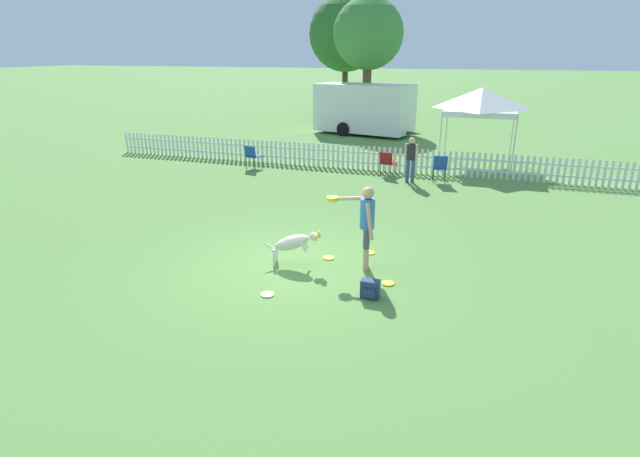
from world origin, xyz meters
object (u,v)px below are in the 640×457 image
Objects in this scene: frisbee_far_scatter at (267,294)px; backpack_on_grass at (370,289)px; handler_person at (365,218)px; frisbee_near_dog at (388,283)px; leaping_dog at (293,243)px; folding_chair_green_right at (252,155)px; spectator_standing at (411,156)px; tree_left_grove at (368,34)px; canopy_tent_main at (481,101)px; folding_chair_blue_left at (440,166)px; frisbee_midfield at (329,258)px; frisbee_near_handler at (369,253)px; equipment_trailer at (364,108)px; folding_chair_center at (387,161)px; tree_right_grove at (346,34)px.

backpack_on_grass is (1.73, 0.48, 0.15)m from frisbee_far_scatter.
frisbee_near_dog is (0.60, -0.55, -1.03)m from handler_person.
folding_chair_green_right is (-4.59, 7.67, 0.03)m from leaping_dog.
spectator_standing is 0.21× the size of tree_left_grove.
canopy_tent_main is (1.32, 11.83, 2.17)m from backpack_on_grass.
handler_person is 1.84× the size of folding_chair_blue_left.
tree_left_grove is (-3.91, 19.53, 4.90)m from frisbee_midfield.
canopy_tent_main is (3.09, 10.92, 1.86)m from leaping_dog.
folding_chair_blue_left reaches higher than backpack_on_grass.
handler_person is 5.07× the size of backpack_on_grass.
handler_person reaches higher than frisbee_near_handler.
frisbee_far_scatter is at bearing -164.43° from backpack_on_grass.
equipment_trailer is at bearing -71.37° from folding_chair_blue_left.
equipment_trailer is at bearing -61.45° from spectator_standing.
folding_chair_center is 0.11× the size of tree_right_grove.
spectator_standing is (-0.60, 8.31, 0.71)m from backpack_on_grass.
folding_chair_blue_left is (0.30, 8.60, 0.38)m from backpack_on_grass.
spectator_standing is at bearing 94.15° from backpack_on_grass.
frisbee_midfield is 0.29× the size of folding_chair_center.
handler_person reaches higher than backpack_on_grass.
frisbee_midfield is at bearing 150.13° from frisbee_near_dog.
tree_right_grove is (-6.09, 26.48, 5.09)m from frisbee_far_scatter.
equipment_trailer is (-3.24, 16.23, 1.30)m from frisbee_midfield.
folding_chair_green_right reaches higher than leaping_dog.
folding_chair_center is at bearing 167.50° from leaping_dog.
folding_chair_blue_left reaches higher than leaping_dog.
spectator_standing is at bearing -54.64° from equipment_trailer.
tree_right_grove is at bearing -72.93° from folding_chair_green_right.
handler_person is 7.04× the size of frisbee_near_dog.
tree_right_grove is (-7.41, 24.82, 4.06)m from handler_person.
frisbee_far_scatter is (0.05, -1.40, -0.46)m from leaping_dog.
frisbee_midfield is 10.94m from canopy_tent_main.
canopy_tent_main reaches higher than folding_chair_green_right.
tree_left_grove reaches higher than folding_chair_blue_left.
equipment_trailer is at bearing -78.43° from tree_left_grove.
frisbee_near_dog is at bearing 71.33° from leaping_dog.
frisbee_near_dog is at bearing -29.87° from frisbee_midfield.
frisbee_near_dog is at bearing 30.14° from frisbee_far_scatter.
folding_chair_center is 0.97× the size of folding_chair_green_right.
folding_chair_center is at bearing -162.09° from folding_chair_green_right.
tree_right_grove reaches higher than folding_chair_center.
folding_chair_green_right is 18.08m from tree_right_grove.
tree_left_grove is at bearing 103.71° from backpack_on_grass.
tree_left_grove is (1.25, 12.38, 4.41)m from folding_chair_green_right.
frisbee_midfield is at bearing 74.74° from frisbee_far_scatter.
backpack_on_grass is at bearing 52.22° from leaping_dog.
tree_left_grove reaches higher than equipment_trailer.
canopy_tent_main reaches higher than backpack_on_grass.
frisbee_far_scatter is 0.03× the size of tree_right_grove.
tree_left_grove reaches higher than frisbee_near_dog.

